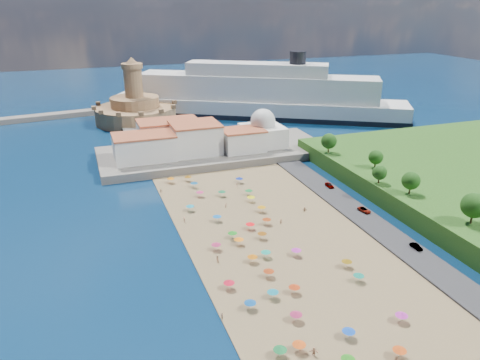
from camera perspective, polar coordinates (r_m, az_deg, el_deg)
name	(u,v)px	position (r m, az deg, el deg)	size (l,w,h in m)	color
ground	(258,244)	(121.68, 2.17, -7.80)	(700.00, 700.00, 0.00)	#071938
terrace	(214,152)	(187.74, -3.16, 3.41)	(90.00, 36.00, 3.00)	#59544C
jetty	(146,135)	(216.37, -11.45, 5.37)	(18.00, 70.00, 2.40)	#59544C
waterfront_buildings	(181,139)	(183.43, -7.18, 4.92)	(57.00, 29.00, 11.00)	silver
domed_building	(263,131)	(190.12, 2.78, 6.00)	(16.00, 16.00, 15.00)	silver
fortress	(135,109)	(243.93, -12.62, 8.40)	(40.00, 40.00, 32.40)	#A37B51
cruise_ship	(257,97)	(250.16, 2.05, 10.02)	(147.21, 98.21, 34.21)	black
beach_parasols	(274,262)	(110.17, 4.14, -9.93)	(31.18, 117.03, 2.20)	gray
beachgoers	(243,241)	(120.89, 0.40, -7.40)	(38.74, 96.83, 1.85)	tan
parked_cars	(359,206)	(143.67, 14.34, -3.13)	(2.69, 47.10, 1.40)	gray
hillside_trees	(438,196)	(134.72, 23.04, -1.77)	(13.19, 110.34, 8.21)	#382314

